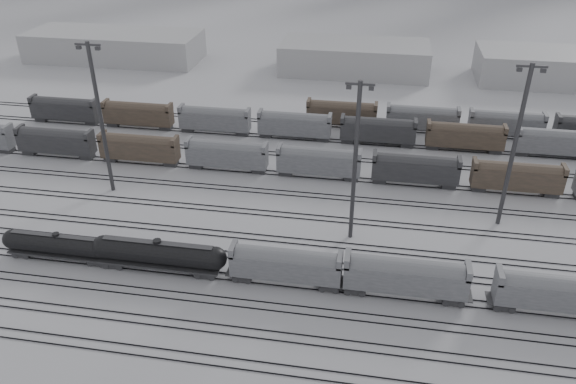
% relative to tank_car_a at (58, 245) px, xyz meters
% --- Properties ---
extents(ground, '(900.00, 900.00, 0.00)m').
position_rel_tank_car_a_xyz_m(ground, '(25.20, -1.00, -2.41)').
color(ground, silver).
rests_on(ground, ground).
extents(tracks, '(220.00, 71.50, 0.16)m').
position_rel_tank_car_a_xyz_m(tracks, '(25.20, 16.50, -2.33)').
color(tracks, black).
rests_on(tracks, ground).
extents(tank_car_a, '(16.82, 2.80, 4.16)m').
position_rel_tank_car_a_xyz_m(tank_car_a, '(0.00, 0.00, 0.00)').
color(tank_car_a, '#262629').
rests_on(tank_car_a, ground).
extents(tank_car_b, '(19.27, 3.21, 4.76)m').
position_rel_tank_car_a_xyz_m(tank_car_b, '(14.97, 0.00, 0.35)').
color(tank_car_b, '#262629').
rests_on(tank_car_b, ground).
extents(hopper_car_a, '(14.84, 2.95, 5.31)m').
position_rel_tank_car_a_xyz_m(hopper_car_a, '(32.66, 0.00, 0.87)').
color(hopper_car_a, '#262629').
rests_on(hopper_car_a, ground).
extents(hopper_car_b, '(15.73, 3.12, 5.62)m').
position_rel_tank_car_a_xyz_m(hopper_car_b, '(48.20, -0.00, 1.07)').
color(hopper_car_b, '#262629').
rests_on(hopper_car_b, ground).
extents(hopper_car_c, '(15.21, 3.02, 5.44)m').
position_rel_tank_car_a_xyz_m(hopper_car_c, '(66.74, -0.00, 0.96)').
color(hopper_car_c, '#262629').
rests_on(hopper_car_c, ground).
extents(light_mast_b, '(4.14, 0.66, 25.89)m').
position_rel_tank_car_a_xyz_m(light_mast_b, '(-1.45, 20.10, 11.33)').
color(light_mast_b, '#373739').
rests_on(light_mast_b, ground).
extents(light_mast_c, '(3.93, 0.63, 24.55)m').
position_rel_tank_car_a_xyz_m(light_mast_c, '(40.37, 12.67, 10.62)').
color(light_mast_c, '#373739').
rests_on(light_mast_c, ground).
extents(light_mast_d, '(4.13, 0.66, 25.80)m').
position_rel_tank_car_a_xyz_m(light_mast_d, '(63.02, 20.37, 11.28)').
color(light_mast_d, '#373739').
rests_on(light_mast_d, ground).
extents(bg_string_near, '(151.00, 3.00, 5.60)m').
position_rel_tank_car_a_xyz_m(bg_string_near, '(33.20, 31.00, 0.39)').
color(bg_string_near, slate).
rests_on(bg_string_near, ground).
extents(bg_string_mid, '(151.00, 3.00, 5.60)m').
position_rel_tank_car_a_xyz_m(bg_string_mid, '(43.20, 47.00, 0.39)').
color(bg_string_mid, '#262629').
rests_on(bg_string_mid, ground).
extents(bg_string_far, '(66.00, 3.00, 5.60)m').
position_rel_tank_car_a_xyz_m(bg_string_far, '(60.70, 55.00, 0.39)').
color(bg_string_far, brown).
rests_on(bg_string_far, ground).
extents(warehouse_left, '(50.00, 18.00, 8.00)m').
position_rel_tank_car_a_xyz_m(warehouse_left, '(-34.80, 94.00, 1.59)').
color(warehouse_left, '#A1A1A4').
rests_on(warehouse_left, ground).
extents(warehouse_mid, '(40.00, 18.00, 8.00)m').
position_rel_tank_car_a_xyz_m(warehouse_mid, '(35.20, 94.00, 1.59)').
color(warehouse_mid, '#A1A1A4').
rests_on(warehouse_mid, ground).
extents(warehouse_right, '(35.00, 18.00, 8.00)m').
position_rel_tank_car_a_xyz_m(warehouse_right, '(85.20, 94.00, 1.59)').
color(warehouse_right, '#A1A1A4').
rests_on(warehouse_right, ground).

